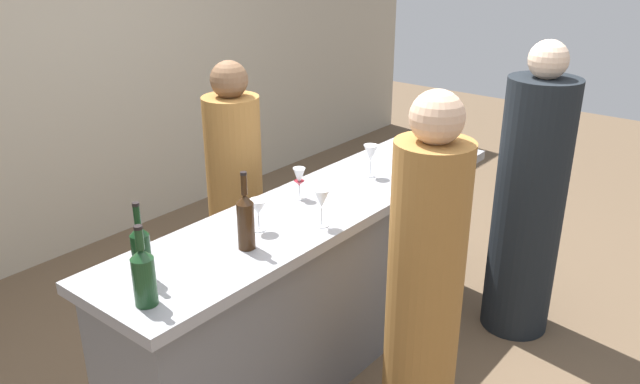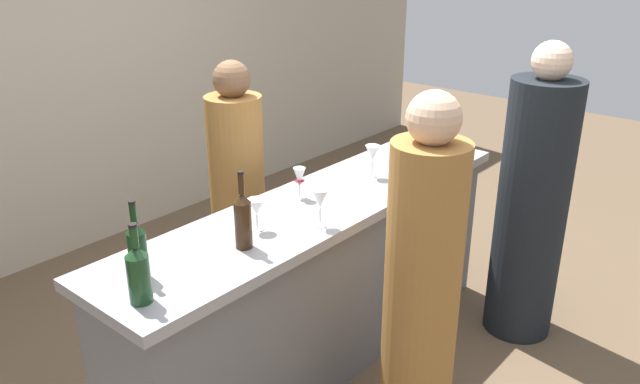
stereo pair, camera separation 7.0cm
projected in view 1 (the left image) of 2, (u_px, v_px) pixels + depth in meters
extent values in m
plane|color=brown|center=(320.00, 358.00, 3.39)|extent=(12.00, 12.00, 0.00)
cube|color=#B2A893|center=(59.00, 50.00, 4.14)|extent=(8.00, 0.10, 2.80)
cube|color=slate|center=(320.00, 288.00, 3.23)|extent=(2.34, 0.49, 0.86)
cube|color=#99999E|center=(320.00, 206.00, 3.05)|extent=(2.42, 0.57, 0.05)
cylinder|color=#193D1E|center=(145.00, 281.00, 2.17)|extent=(0.08, 0.08, 0.18)
cone|color=#193D1E|center=(141.00, 254.00, 2.13)|extent=(0.08, 0.08, 0.03)
cylinder|color=#193D1E|center=(139.00, 239.00, 2.11)|extent=(0.03, 0.03, 0.08)
cylinder|color=black|center=(138.00, 227.00, 2.10)|extent=(0.03, 0.03, 0.01)
cylinder|color=black|center=(142.00, 258.00, 2.32)|extent=(0.07, 0.07, 0.19)
cone|color=black|center=(139.00, 230.00, 2.28)|extent=(0.07, 0.07, 0.04)
cylinder|color=black|center=(137.00, 216.00, 2.26)|extent=(0.02, 0.02, 0.08)
cylinder|color=black|center=(136.00, 204.00, 2.24)|extent=(0.03, 0.03, 0.01)
cylinder|color=#331E0F|center=(246.00, 226.00, 2.56)|extent=(0.07, 0.07, 0.20)
cone|color=#331E0F|center=(245.00, 199.00, 2.52)|extent=(0.07, 0.07, 0.04)
cylinder|color=#331E0F|center=(244.00, 185.00, 2.49)|extent=(0.03, 0.03, 0.08)
cylinder|color=black|center=(243.00, 173.00, 2.47)|extent=(0.03, 0.03, 0.01)
cylinder|color=white|center=(322.00, 225.00, 2.80)|extent=(0.07, 0.07, 0.00)
cylinder|color=white|center=(322.00, 216.00, 2.78)|extent=(0.01, 0.01, 0.08)
cone|color=white|center=(322.00, 199.00, 2.75)|extent=(0.07, 0.07, 0.09)
cylinder|color=white|center=(259.00, 230.00, 2.75)|extent=(0.06, 0.06, 0.00)
cylinder|color=white|center=(259.00, 222.00, 2.74)|extent=(0.01, 0.01, 0.07)
cone|color=white|center=(258.00, 208.00, 2.71)|extent=(0.08, 0.08, 0.07)
cylinder|color=white|center=(370.00, 175.00, 3.37)|extent=(0.06, 0.06, 0.00)
cylinder|color=white|center=(370.00, 168.00, 3.35)|extent=(0.01, 0.01, 0.08)
cone|color=white|center=(371.00, 153.00, 3.32)|extent=(0.08, 0.08, 0.09)
cylinder|color=white|center=(299.00, 197.00, 3.09)|extent=(0.07, 0.07, 0.00)
cylinder|color=white|center=(299.00, 191.00, 3.07)|extent=(0.01, 0.01, 0.06)
cone|color=white|center=(299.00, 177.00, 3.05)|extent=(0.06, 0.06, 0.09)
cone|color=maroon|center=(299.00, 183.00, 3.06)|extent=(0.05, 0.05, 0.02)
cylinder|color=black|center=(528.00, 210.00, 3.42)|extent=(0.39, 0.39, 1.44)
sphere|color=beige|center=(549.00, 60.00, 3.11)|extent=(0.20, 0.20, 0.20)
cylinder|color=#9E6B33|center=(424.00, 300.00, 2.64)|extent=(0.39, 0.39, 1.39)
sphere|color=#D8AD8C|center=(437.00, 117.00, 2.34)|extent=(0.21, 0.21, 0.21)
cylinder|color=#9E6B33|center=(236.00, 211.00, 3.56)|extent=(0.39, 0.39, 1.32)
sphere|color=brown|center=(229.00, 80.00, 3.28)|extent=(0.20, 0.20, 0.20)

